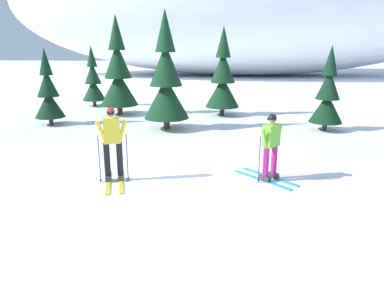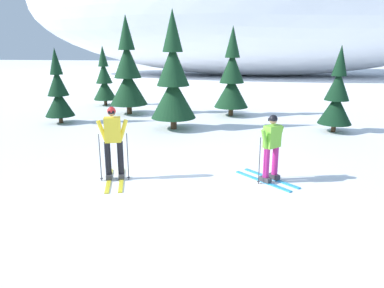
# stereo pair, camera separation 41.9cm
# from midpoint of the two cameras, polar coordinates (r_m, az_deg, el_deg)

# --- Properties ---
(ground_plane) EXTENTS (120.00, 120.00, 0.00)m
(ground_plane) POSITION_cam_midpoint_polar(r_m,az_deg,el_deg) (8.98, -2.23, -6.54)
(ground_plane) COLOR white
(skier_yellow_jacket) EXTENTS (0.81, 1.70, 1.86)m
(skier_yellow_jacket) POSITION_cam_midpoint_polar(r_m,az_deg,el_deg) (9.26, -13.45, 0.10)
(skier_yellow_jacket) COLOR gold
(skier_yellow_jacket) RESTS_ON ground
(skier_lime_jacket) EXTENTS (1.52, 1.56, 1.69)m
(skier_lime_jacket) POSITION_cam_midpoint_polar(r_m,az_deg,el_deg) (9.26, 10.77, -0.38)
(skier_lime_jacket) COLOR #2893CC
(skier_lime_jacket) RESTS_ON ground
(pine_tree_far_left) EXTENTS (1.22, 1.22, 3.15)m
(pine_tree_far_left) POSITION_cam_midpoint_polar(r_m,az_deg,el_deg) (16.55, -22.00, 7.27)
(pine_tree_far_left) COLOR #47301E
(pine_tree_far_left) RESTS_ON ground
(pine_tree_left) EXTENTS (1.24, 1.24, 3.20)m
(pine_tree_left) POSITION_cam_midpoint_polar(r_m,az_deg,el_deg) (20.74, -15.59, 9.33)
(pine_tree_left) COLOR #47301E
(pine_tree_left) RESTS_ON ground
(pine_tree_center_left) EXTENTS (1.77, 1.77, 4.59)m
(pine_tree_center_left) POSITION_cam_midpoint_polar(r_m,az_deg,el_deg) (17.90, -12.01, 10.54)
(pine_tree_center_left) COLOR #47301E
(pine_tree_center_left) RESTS_ON ground
(pine_tree_center_right) EXTENTS (1.77, 1.77, 4.58)m
(pine_tree_center_right) POSITION_cam_midpoint_polar(r_m,az_deg,el_deg) (14.51, -4.88, 9.70)
(pine_tree_center_right) COLOR #47301E
(pine_tree_center_right) RESTS_ON ground
(pine_tree_right) EXTENTS (1.58, 1.58, 4.09)m
(pine_tree_right) POSITION_cam_midpoint_polar(r_m,az_deg,el_deg) (17.38, 4.07, 10.00)
(pine_tree_right) COLOR #47301E
(pine_tree_right) RESTS_ON ground
(pine_tree_far_right) EXTENTS (1.26, 1.26, 3.28)m
(pine_tree_far_right) POSITION_cam_midpoint_polar(r_m,az_deg,el_deg) (15.15, 19.45, 7.05)
(pine_tree_far_right) COLOR #47301E
(pine_tree_far_right) RESTS_ON ground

